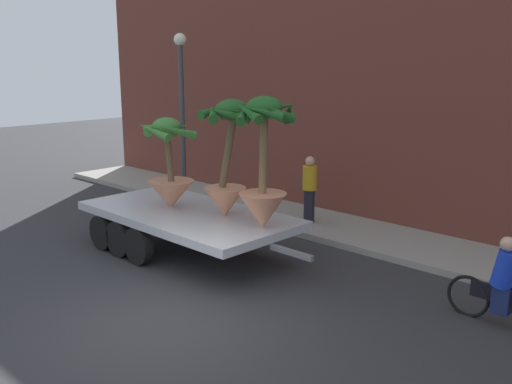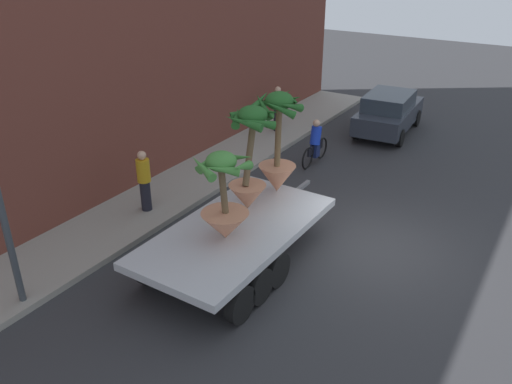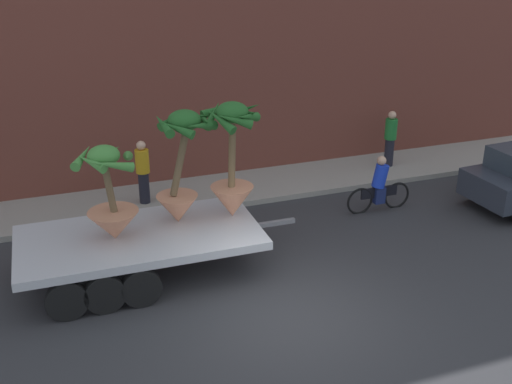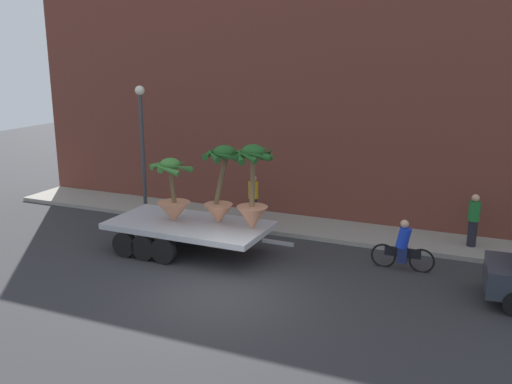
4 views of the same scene
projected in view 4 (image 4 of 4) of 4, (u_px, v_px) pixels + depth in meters
name	position (u px, v px, depth m)	size (l,w,h in m)	color
ground_plane	(222.00, 294.00, 14.63)	(60.00, 60.00, 0.00)	#2D2D30
sidewalk	(298.00, 226.00, 20.04)	(24.00, 2.20, 0.15)	gray
building_facade	(315.00, 107.00, 20.54)	(24.00, 1.20, 8.41)	brown
flatbed_trailer	(183.00, 228.00, 17.61)	(6.05, 2.62, 0.98)	#B7BABF
potted_palm_rear	(221.00, 187.00, 17.03)	(1.37, 1.36, 2.48)	tan
potted_palm_middle	(253.00, 192.00, 16.52)	(1.39, 1.34, 2.59)	tan
potted_palm_front	(173.00, 196.00, 17.41)	(1.29, 1.23, 2.03)	tan
cyclist	(403.00, 248.00, 16.13)	(1.84, 0.34, 1.54)	black
pedestrian_near_gate	(253.00, 197.00, 20.24)	(0.36, 0.36, 1.71)	black
pedestrian_far_left	(474.00, 219.00, 17.57)	(0.36, 0.36, 1.71)	black
street_lamp	(142.00, 133.00, 20.84)	(0.36, 0.36, 4.83)	#383D42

